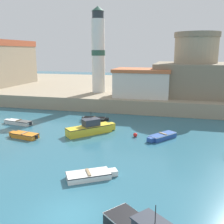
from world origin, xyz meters
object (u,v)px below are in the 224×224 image
mooring_buoy (135,135)px  harbor_shed_near_wharf (142,82)px  dinghy_orange_9 (24,135)px  motorboat_yellow_7 (90,128)px  fortress (195,73)px  dinghy_blue_1 (162,136)px  lighthouse (98,52)px  dinghy_white_2 (18,122)px  dinghy_black_5 (95,119)px  dinghy_white_4 (90,175)px

mooring_buoy → harbor_shed_near_wharf: bearing=95.2°
dinghy_orange_9 → harbor_shed_near_wharf: bearing=60.1°
motorboat_yellow_7 → mooring_buoy: motorboat_yellow_7 is taller
dinghy_orange_9 → fortress: bearing=50.6°
dinghy_blue_1 → lighthouse: (-12.16, 16.87, 8.68)m
dinghy_white_2 → dinghy_orange_9: size_ratio=1.14×
dinghy_white_2 → motorboat_yellow_7: (10.15, -1.44, 0.35)m
lighthouse → harbor_shed_near_wharf: lighthouse is taller
dinghy_blue_1 → dinghy_white_2: size_ratio=0.83×
dinghy_black_5 → motorboat_yellow_7: 5.86m
dinghy_orange_9 → lighthouse: bearing=83.9°
dinghy_white_4 → harbor_shed_near_wharf: size_ratio=0.43×
dinghy_white_4 → fortress: fortress is taller
mooring_buoy → dinghy_black_5: bearing=139.0°
lighthouse → harbor_shed_near_wharf: (8.00, -2.44, -4.74)m
fortress → harbor_shed_near_wharf: 9.25m
dinghy_orange_9 → dinghy_white_4: bearing=-35.3°
dinghy_white_2 → motorboat_yellow_7: size_ratio=0.83×
mooring_buoy → fortress: fortress is taller
dinghy_blue_1 → dinghy_black_5: bearing=149.0°
dinghy_white_4 → dinghy_orange_9: 12.04m
mooring_buoy → fortress: bearing=70.5°
motorboat_yellow_7 → dinghy_orange_9: bearing=-154.1°
motorboat_yellow_7 → lighthouse: 19.41m
dinghy_white_2 → dinghy_orange_9: dinghy_orange_9 is taller
dinghy_white_4 → dinghy_orange_9: size_ratio=1.03×
fortress → motorboat_yellow_7: bearing=-121.7°
mooring_buoy → lighthouse: 21.19m
dinghy_white_4 → dinghy_black_5: dinghy_white_4 is taller
dinghy_blue_1 → dinghy_black_5: size_ratio=0.94×
dinghy_blue_1 → mooring_buoy: bearing=-179.4°
dinghy_black_5 → mooring_buoy: bearing=-41.0°
dinghy_white_2 → dinghy_orange_9: bearing=-50.6°
motorboat_yellow_7 → lighthouse: bearing=104.0°
motorboat_yellow_7 → mooring_buoy: (5.06, 0.10, -0.39)m
fortress → lighthouse: (-16.00, -2.03, 3.48)m
fortress → harbor_shed_near_wharf: size_ratio=1.44×
dinghy_white_2 → dinghy_black_5: size_ratio=1.13×
harbor_shed_near_wharf → fortress: bearing=29.2°
motorboat_yellow_7 → dinghy_white_2: bearing=171.9°
mooring_buoy → lighthouse: lighthouse is taller
dinghy_white_2 → dinghy_black_5: bearing=25.8°
dinghy_white_4 → lighthouse: 29.46m
harbor_shed_near_wharf → dinghy_blue_1: bearing=-73.9°
motorboat_yellow_7 → lighthouse: (-4.25, 17.00, 8.36)m
harbor_shed_near_wharf → motorboat_yellow_7: bearing=-104.4°
dinghy_white_4 → lighthouse: lighthouse is taller
motorboat_yellow_7 → harbor_shed_near_wharf: size_ratio=0.57×
dinghy_white_4 → harbor_shed_near_wharf: bearing=89.2°
motorboat_yellow_7 → dinghy_blue_1: bearing=0.9°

